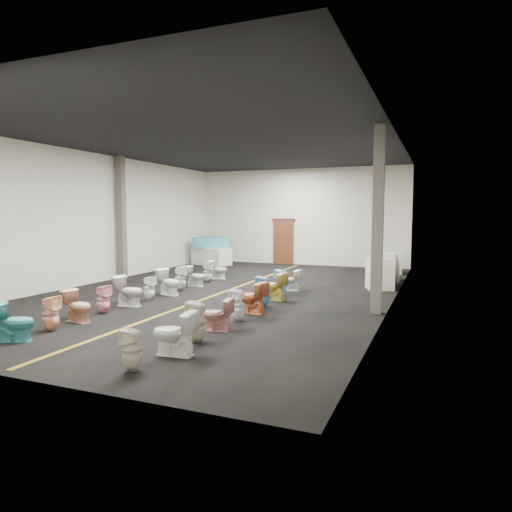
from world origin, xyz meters
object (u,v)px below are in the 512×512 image
object	(u,v)px
toilet_left_0	(14,322)
toilet_right_6	(263,291)
toilet_left_7	(180,278)
toilet_left_6	(169,282)
toilet_left_8	(196,276)
toilet_right_3	(217,314)
appliance_crate_a	(380,274)
toilet_left_9	(208,272)
toilet_right_2	(197,322)
toilet_left_3	(103,299)
toilet_right_5	(252,297)
toilet_left_1	(51,313)
toilet_right_9	(291,280)
appliance_crate_c	(387,268)
toilet_right_0	(132,350)
bathtub	(211,242)
toilet_right_4	(238,305)
appliance_crate_b	(384,268)
toilet_right_1	(174,333)
toilet_left_4	(129,291)
toilet_left_5	(149,288)
toilet_right_7	(273,286)
toilet_left_2	(78,306)
toilet_left_10	(218,270)
display_table	(211,256)
appliance_crate_d	(392,261)

from	to	relation	value
toilet_left_0	toilet_right_6	xyz separation A→B (m)	(3.23, 4.77, 0.03)
toilet_left_0	toilet_left_7	xyz separation A→B (m)	(-0.08, 6.08, 0.02)
toilet_left_6	toilet_left_8	xyz separation A→B (m)	(-0.08, 1.74, -0.05)
toilet_left_8	toilet_right_3	world-z (taller)	toilet_right_3
appliance_crate_a	toilet_left_9	world-z (taller)	appliance_crate_a
toilet_left_9	toilet_right_2	world-z (taller)	toilet_right_2
toilet_left_3	toilet_right_5	distance (m)	3.61
toilet_left_1	toilet_right_9	bearing A→B (deg)	-31.34
appliance_crate_c	toilet_right_0	xyz separation A→B (m)	(-2.60, -11.34, -0.13)
bathtub	toilet_left_3	size ratio (longest dim) A/B	2.49
toilet_right_4	toilet_left_0	bearing A→B (deg)	-52.47
appliance_crate_b	bathtub	bearing A→B (deg)	158.90
toilet_left_1	toilet_right_1	distance (m)	3.28
toilet_left_4	toilet_right_0	world-z (taller)	toilet_left_4
toilet_left_5	toilet_right_1	distance (m)	5.21
toilet_left_1	toilet_left_3	bearing A→B (deg)	-2.02
appliance_crate_a	appliance_crate_b	size ratio (longest dim) A/B	0.89
toilet_left_4	toilet_right_1	world-z (taller)	toilet_left_4
appliance_crate_b	toilet_left_8	size ratio (longest dim) A/B	1.64
bathtub	toilet_right_9	bearing A→B (deg)	-68.83
appliance_crate_a	toilet_right_7	xyz separation A→B (m)	(-2.55, -2.97, -0.10)
toilet_right_1	toilet_right_6	world-z (taller)	toilet_right_6
toilet_left_5	toilet_left_7	size ratio (longest dim) A/B	0.87
toilet_left_8	toilet_right_0	xyz separation A→B (m)	(3.17, -7.57, -0.00)
appliance_crate_b	toilet_left_2	bearing A→B (deg)	-125.40
toilet_left_0	toilet_left_10	world-z (taller)	toilet_left_0
toilet_right_2	toilet_right_5	distance (m)	2.71
display_table	toilet_left_10	distance (m)	4.71
toilet_left_1	toilet_right_9	xyz separation A→B (m)	(3.11, 6.55, -0.03)
appliance_crate_b	toilet_left_5	bearing A→B (deg)	-137.17
appliance_crate_d	toilet_left_0	xyz separation A→B (m)	(-5.69, -12.79, -0.14)
toilet_left_1	toilet_left_4	distance (m)	2.71
toilet_right_0	toilet_right_9	distance (m)	7.91
toilet_right_1	appliance_crate_b	bearing A→B (deg)	160.30
toilet_left_0	toilet_left_9	distance (m)	7.97
toilet_left_6	toilet_left_7	world-z (taller)	toilet_left_7
appliance_crate_a	toilet_right_4	size ratio (longest dim) A/B	1.34
toilet_left_2	toilet_right_6	world-z (taller)	toilet_right_6
toilet_right_6	toilet_left_7	bearing A→B (deg)	-118.01
toilet_left_5	toilet_left_4	bearing A→B (deg)	-177.12
toilet_left_0	toilet_left_3	bearing A→B (deg)	-20.46
toilet_right_6	appliance_crate_b	bearing A→B (deg)	147.24
toilet_left_8	toilet_right_7	distance (m)	3.46
toilet_left_9	toilet_right_3	distance (m)	6.70
display_table	toilet_right_3	size ratio (longest dim) A/B	2.63
toilet_right_2	toilet_right_5	world-z (taller)	toilet_right_2
toilet_left_4	toilet_right_3	xyz separation A→B (m)	(3.28, -1.40, -0.05)
toilet_right_0	toilet_left_9	bearing A→B (deg)	-170.87
appliance_crate_c	toilet_left_6	distance (m)	7.91
toilet_left_1	toilet_left_10	distance (m)	8.01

